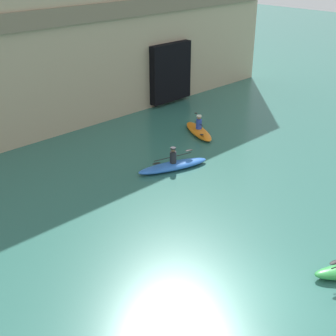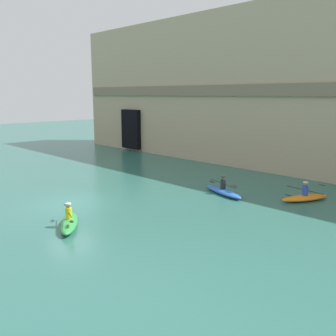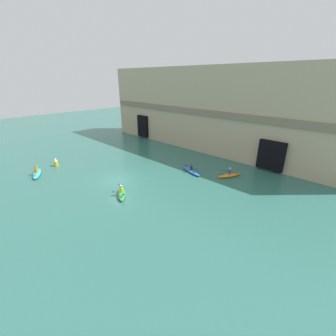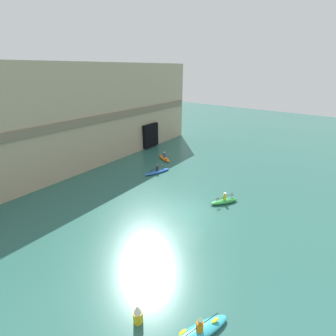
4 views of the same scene
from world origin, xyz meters
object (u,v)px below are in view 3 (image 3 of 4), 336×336
at_px(kayak_cyan, 37,173).
at_px(marker_buoy, 56,162).
at_px(kayak_green, 122,193).
at_px(kayak_orange, 229,175).
at_px(kayak_blue, 191,171).

xyz_separation_m(kayak_cyan, marker_buoy, (-1.40, 2.84, 0.32)).
relative_size(kayak_cyan, kayak_green, 1.23).
bearing_deg(marker_buoy, kayak_orange, 35.19).
bearing_deg(kayak_orange, marker_buoy, 150.22).
distance_m(kayak_green, marker_buoy, 13.24).
distance_m(kayak_orange, kayak_blue, 4.67).
bearing_deg(kayak_blue, kayak_cyan, -115.08).
distance_m(kayak_cyan, kayak_orange, 23.44).
height_order(kayak_cyan, kayak_blue, kayak_cyan).
distance_m(kayak_cyan, kayak_blue, 18.98).
bearing_deg(kayak_blue, kayak_green, -79.16).
distance_m(kayak_orange, kayak_green, 12.99).
relative_size(kayak_orange, marker_buoy, 2.60).
distance_m(kayak_cyan, marker_buoy, 3.18).
height_order(kayak_orange, kayak_blue, kayak_blue).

